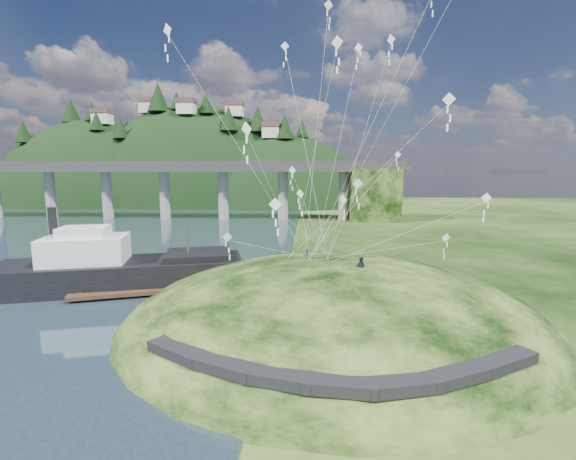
{
  "coord_description": "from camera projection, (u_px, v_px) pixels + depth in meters",
  "views": [
    {
      "loc": [
        6.0,
        -28.63,
        12.27
      ],
      "look_at": [
        4.0,
        6.0,
        7.0
      ],
      "focal_mm": 24.0,
      "sensor_mm": 36.0,
      "label": 1
    }
  ],
  "objects": [
    {
      "name": "footpath",
      "position": [
        337.0,
        369.0,
        20.09
      ],
      "size": [
        22.29,
        5.84,
        0.83
      ],
      "color": "black",
      "rests_on": "ground"
    },
    {
      "name": "kite_flyers",
      "position": [
        342.0,
        254.0,
        30.83
      ],
      "size": [
        5.0,
        3.65,
        1.66
      ],
      "color": "#242630",
      "rests_on": "ground"
    },
    {
      "name": "grass_hill",
      "position": [
        333.0,
        338.0,
        32.19
      ],
      "size": [
        36.0,
        32.0,
        13.0
      ],
      "color": "black",
      "rests_on": "ground"
    },
    {
      "name": "far_ridge",
      "position": [
        187.0,
        221.0,
        154.63
      ],
      "size": [
        153.0,
        70.0,
        94.5
      ],
      "color": "black",
      "rests_on": "ground"
    },
    {
      "name": "wooden_dock",
      "position": [
        154.0,
        290.0,
        38.8
      ],
      "size": [
        15.6,
        7.35,
        1.12
      ],
      "color": "#311F14",
      "rests_on": "ground"
    },
    {
      "name": "ground",
      "position": [
        233.0,
        328.0,
        30.44
      ],
      "size": [
        320.0,
        320.0,
        0.0
      ],
      "primitive_type": "plane",
      "color": "black",
      "rests_on": "ground"
    },
    {
      "name": "kite_swarm",
      "position": [
        340.0,
        117.0,
        29.95
      ],
      "size": [
        20.54,
        17.61,
        20.94
      ],
      "color": "white",
      "rests_on": "ground"
    },
    {
      "name": "bridge",
      "position": [
        185.0,
        182.0,
        99.65
      ],
      "size": [
        160.0,
        11.0,
        15.0
      ],
      "color": "#2D2B2B",
      "rests_on": "ground"
    },
    {
      "name": "work_barge",
      "position": [
        117.0,
        268.0,
        40.59
      ],
      "size": [
        25.89,
        12.96,
        8.74
      ],
      "color": "black",
      "rests_on": "ground"
    }
  ]
}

